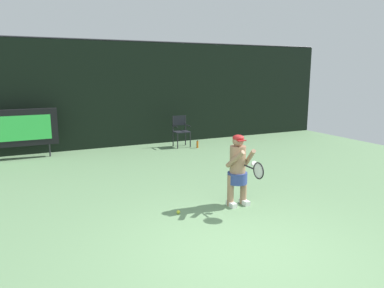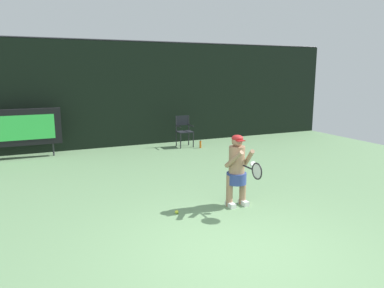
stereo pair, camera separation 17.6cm
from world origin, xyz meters
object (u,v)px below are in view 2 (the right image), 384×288
(water_bottle, at_px, (200,144))
(tennis_player, at_px, (237,168))
(scoreboard, at_px, (23,127))
(tennis_ball_spare, at_px, (177,212))
(umpire_chair, at_px, (184,129))
(tennis_racket, at_px, (256,171))

(water_bottle, xyz_separation_m, tennis_player, (-1.76, -5.32, 0.63))
(scoreboard, height_order, tennis_ball_spare, scoreboard)
(umpire_chair, height_order, tennis_ball_spare, umpire_chair)
(umpire_chair, bearing_deg, tennis_racket, -101.44)
(tennis_ball_spare, bearing_deg, water_bottle, 60.29)
(tennis_racket, relative_size, tennis_ball_spare, 8.85)
(scoreboard, distance_m, tennis_player, 7.22)
(tennis_racket, bearing_deg, tennis_player, 88.79)
(tennis_ball_spare, bearing_deg, tennis_player, -3.29)
(scoreboard, distance_m, tennis_racket, 7.74)
(water_bottle, bearing_deg, scoreboard, 171.64)
(umpire_chair, relative_size, tennis_player, 0.77)
(scoreboard, relative_size, water_bottle, 8.30)
(tennis_player, relative_size, tennis_racket, 2.34)
(tennis_ball_spare, bearing_deg, tennis_racket, -26.85)
(scoreboard, bearing_deg, tennis_ball_spare, -67.23)
(umpire_chair, xyz_separation_m, water_bottle, (0.42, -0.46, -0.50))
(scoreboard, height_order, umpire_chair, scoreboard)
(water_bottle, distance_m, tennis_racket, 6.19)
(scoreboard, height_order, water_bottle, scoreboard)
(umpire_chair, height_order, water_bottle, umpire_chair)
(tennis_racket, bearing_deg, tennis_ball_spare, 147.10)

